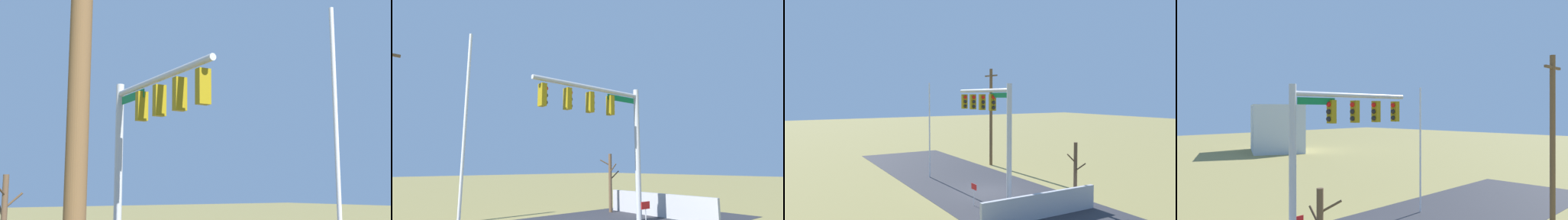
{
  "view_description": "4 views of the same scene",
  "coord_description": "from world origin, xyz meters",
  "views": [
    {
      "loc": [
        -13.32,
        6.94,
        2.98
      ],
      "look_at": [
        -0.52,
        -1.39,
        5.34
      ],
      "focal_mm": 47.69,
      "sensor_mm": 36.0,
      "label": 1
    },
    {
      "loc": [
        -9.08,
        -11.58,
        2.79
      ],
      "look_at": [
        -0.0,
        -0.91,
        5.24
      ],
      "focal_mm": 29.14,
      "sensor_mm": 36.0,
      "label": 2
    },
    {
      "loc": [
        19.82,
        -11.93,
        6.09
      ],
      "look_at": [
        -0.63,
        -0.22,
        5.15
      ],
      "focal_mm": 33.9,
      "sensor_mm": 36.0,
      "label": 3
    },
    {
      "loc": [
        11.76,
        11.47,
        5.74
      ],
      "look_at": [
        -0.57,
        -0.49,
        5.75
      ],
      "focal_mm": 35.39,
      "sensor_mm": 36.0,
      "label": 4
    }
  ],
  "objects": [
    {
      "name": "utility_pole",
      "position": [
        -7.55,
        4.82,
        4.36
      ],
      "size": [
        1.9,
        0.26,
        8.39
      ],
      "color": "brown",
      "rests_on": "ground_plane"
    },
    {
      "name": "signal_mast",
      "position": [
        1.48,
        -0.69,
        4.84
      ],
      "size": [
        6.28,
        0.54,
        6.73
      ],
      "color": "#B2B5BA",
      "rests_on": "ground_plane"
    },
    {
      "name": "flagpole",
      "position": [
        -5.66,
        -1.67,
        3.51
      ],
      "size": [
        0.1,
        0.1,
        7.01
      ],
      "primitive_type": "cylinder",
      "color": "silver",
      "rests_on": "ground_plane"
    }
  ]
}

